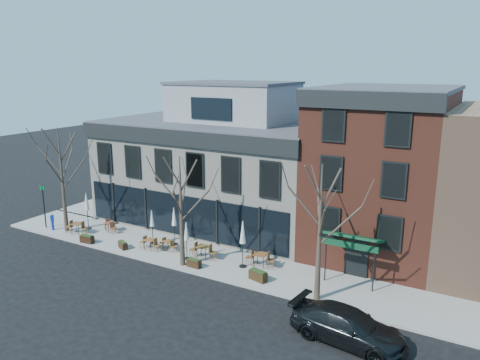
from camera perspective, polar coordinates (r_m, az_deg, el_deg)
The scene contains 26 objects.
ground at distance 35.03m, azimuth -7.14°, elevation -7.18°, with size 120.00×120.00×0.00m, color black.
sidewalk_front at distance 31.62m, azimuth -4.71°, elevation -9.34°, with size 33.50×4.70×0.15m, color gray.
sidewalk_side at distance 46.34m, azimuth -13.89°, elevation -2.15°, with size 4.50×12.00×0.15m, color gray.
corner_building at distance 37.67m, azimuth -2.65°, elevation 1.90°, with size 18.39×10.39×11.10m.
red_brick_building at distance 32.51m, azimuth 16.89°, elevation 1.05°, with size 8.20×11.78×11.18m.
tree_corner at distance 37.30m, azimuth -20.85°, elevation 0.13°, with size 3.93×3.98×7.92m.
tree_mid at distance 29.13m, azimuth -7.18°, elevation -3.65°, with size 3.50×3.55×7.04m.
tree_right at distance 24.96m, azimuth 9.70°, elevation -6.20°, with size 3.72×3.77×7.48m.
sign_pole at distance 39.20m, azimuth -22.80°, elevation -2.70°, with size 0.50×0.10×3.40m.
parked_sedan at distance 23.10m, azimuth 13.02°, elevation -16.97°, with size 2.21×5.43×1.58m, color black.
call_box at distance 38.82m, azimuth -21.90°, elevation -4.71°, with size 0.26×0.25×1.27m.
cafe_set_0 at distance 37.41m, azimuth -19.23°, elevation -5.44°, with size 1.89×0.92×0.97m.
cafe_set_1 at distance 37.12m, azimuth -15.54°, elevation -5.39°, with size 1.69×1.06×0.88m.
cafe_set_2 at distance 32.91m, azimuth -10.88°, elevation -7.58°, with size 1.72×0.69×0.91m.
cafe_set_3 at distance 32.66m, azimuth -8.76°, elevation -7.76°, with size 1.58×0.73×0.81m.
cafe_set_4 at distance 31.04m, azimuth -4.50°, elevation -8.58°, with size 1.99×0.88×1.03m.
cafe_set_5 at distance 29.78m, azimuth 2.50°, elevation -9.54°, with size 2.00×0.87×1.04m.
umbrella_0 at distance 37.78m, azimuth -18.20°, elevation -2.69°, with size 0.47×0.47×2.91m.
umbrella_1 at distance 33.53m, azimuth -10.68°, elevation -4.84°, with size 0.40×0.40×2.47m.
umbrella_2 at distance 33.06m, azimuth -8.04°, elevation -4.68°, with size 0.44×0.44×2.73m.
umbrella_3 at distance 30.61m, azimuth -6.56°, elevation -6.46°, with size 0.40×0.40×2.52m.
umbrella_4 at distance 29.11m, azimuth 0.34°, elevation -6.70°, with size 0.48×0.48×3.02m.
planter_0 at distance 35.35m, azimuth -18.15°, elevation -6.84°, with size 1.06×0.51×0.57m.
planter_1 at distance 33.62m, azimuth -14.09°, elevation -7.69°, with size 0.97×0.71×0.51m.
planter_2 at distance 29.92m, azimuth -5.64°, elevation -10.04°, with size 0.96×0.41×0.53m.
planter_3 at distance 28.07m, azimuth 2.22°, elevation -11.54°, with size 1.21×0.71×0.63m.
Camera 1 is at (19.83, -26.06, 12.46)m, focal length 35.00 mm.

